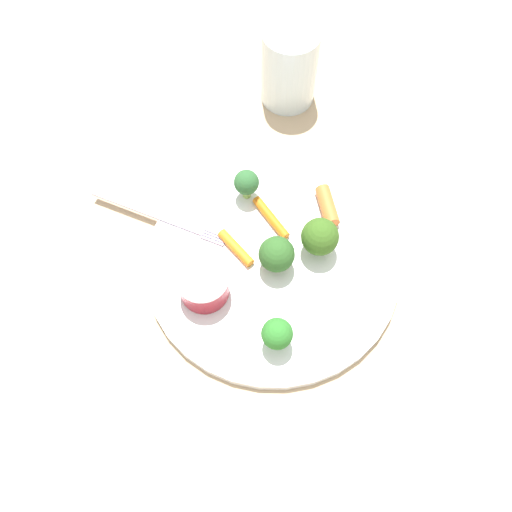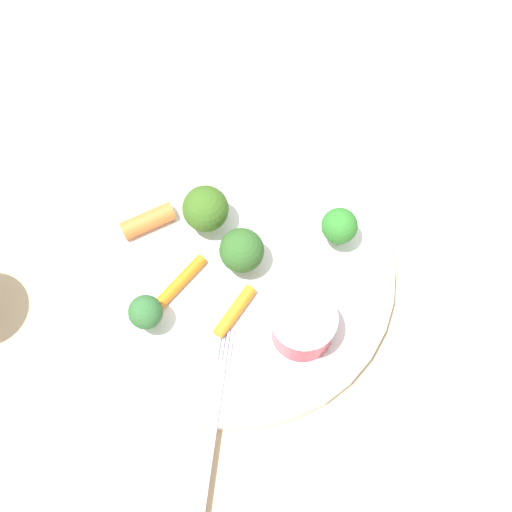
% 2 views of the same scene
% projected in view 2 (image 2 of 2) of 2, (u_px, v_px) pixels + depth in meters
% --- Properties ---
extents(ground_plane, '(2.40, 2.40, 0.00)m').
position_uv_depth(ground_plane, '(237.00, 274.00, 0.65)').
color(ground_plane, tan).
extents(plate, '(0.28, 0.28, 0.01)m').
position_uv_depth(plate, '(236.00, 271.00, 0.64)').
color(plate, white).
rests_on(plate, ground_plane).
extents(sauce_cup, '(0.05, 0.05, 0.04)m').
position_uv_depth(sauce_cup, '(306.00, 322.00, 0.60)').
color(sauce_cup, maroon).
rests_on(sauce_cup, plate).
extents(broccoli_floret_0, '(0.04, 0.04, 0.05)m').
position_uv_depth(broccoli_floret_0, '(240.00, 249.00, 0.62)').
color(broccoli_floret_0, '#95A960').
rests_on(broccoli_floret_0, plate).
extents(broccoli_floret_1, '(0.03, 0.03, 0.04)m').
position_uv_depth(broccoli_floret_1, '(146.00, 313.00, 0.59)').
color(broccoli_floret_1, '#8ABB56').
rests_on(broccoli_floret_1, plate).
extents(broccoli_floret_2, '(0.04, 0.04, 0.05)m').
position_uv_depth(broccoli_floret_2, '(206.00, 209.00, 0.63)').
color(broccoli_floret_2, '#8AB470').
rests_on(broccoli_floret_2, plate).
extents(broccoli_floret_3, '(0.03, 0.03, 0.04)m').
position_uv_depth(broccoli_floret_3, '(339.00, 226.00, 0.63)').
color(broccoli_floret_3, '#7DB66A').
rests_on(broccoli_floret_3, plate).
extents(carrot_stick_0, '(0.05, 0.02, 0.01)m').
position_uv_depth(carrot_stick_0, '(235.00, 311.00, 0.62)').
color(carrot_stick_0, orange).
rests_on(carrot_stick_0, plate).
extents(carrot_stick_1, '(0.05, 0.03, 0.02)m').
position_uv_depth(carrot_stick_1, '(148.00, 221.00, 0.65)').
color(carrot_stick_1, orange).
rests_on(carrot_stick_1, plate).
extents(carrot_stick_2, '(0.06, 0.02, 0.01)m').
position_uv_depth(carrot_stick_2, '(180.00, 282.00, 0.63)').
color(carrot_stick_2, orange).
rests_on(carrot_stick_2, plate).
extents(fork, '(0.14, 0.12, 0.00)m').
position_uv_depth(fork, '(213.00, 425.00, 0.58)').
color(fork, '#B6ACC5').
rests_on(fork, plate).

